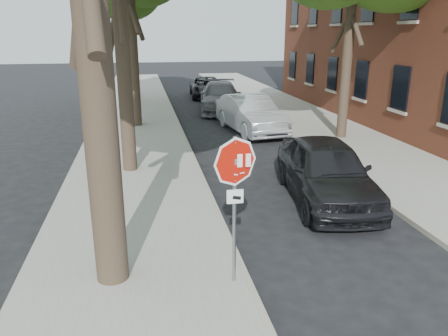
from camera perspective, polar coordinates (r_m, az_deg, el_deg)
The scene contains 10 objects.
ground at distance 8.18m, azimuth 6.25°, elevation -14.60°, with size 120.00×120.00×0.00m, color black.
sidewalk_left at distance 19.10m, azimuth -11.58°, elevation 4.15°, with size 4.00×55.00×0.12m, color gray.
sidewalk_right at distance 20.75m, azimuth 12.65°, elevation 5.13°, with size 4.00×55.00×0.12m, color gray.
curb_left at distance 19.17m, azimuth -5.44°, elevation 4.49°, with size 0.12×55.00×0.13m, color #9E9384.
curb_right at distance 20.04m, azimuth 7.23°, elevation 5.00°, with size 0.12×55.00×0.13m, color #9E9384.
stop_sign at distance 7.14m, azimuth 1.44°, elevation -2.00°, with size 0.76×0.34×2.61m.
car_a at distance 11.78m, azimuth 13.17°, elevation -0.32°, with size 1.95×4.86×1.65m, color black.
car_b at distance 19.56m, azimuth 3.48°, elevation 7.05°, with size 1.73×4.95×1.63m, color #AFB1B8.
car_c at distance 24.83m, azimuth -0.46°, elevation 9.25°, with size 2.24×5.51×1.60m, color #58575D.
car_d at distance 30.38m, azimuth -2.18°, elevation 10.51°, with size 2.26×4.90×1.36m, color black.
Camera 1 is at (-2.13, -6.61, 4.32)m, focal length 35.00 mm.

